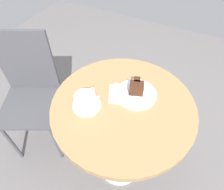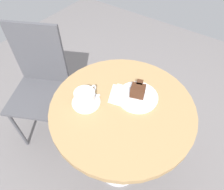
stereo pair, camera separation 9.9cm
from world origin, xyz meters
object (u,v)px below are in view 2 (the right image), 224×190
at_px(cake_slice, 138,90).
at_px(napkin, 125,96).
at_px(cafe_chair, 40,79).
at_px(teaspoon, 92,95).
at_px(fork, 126,96).
at_px(coffee_cup, 85,96).
at_px(cake_plate, 137,97).
at_px(saucer, 86,102).

relative_size(cake_slice, napkin, 0.51).
bearing_deg(cafe_chair, teaspoon, -31.20).
distance_m(napkin, cafe_chair, 0.70).
height_order(cake_slice, napkin, cake_slice).
xyz_separation_m(cake_slice, napkin, (-0.04, 0.05, -0.04)).
distance_m(fork, cafe_chair, 0.72).
bearing_deg(coffee_cup, napkin, -43.44).
height_order(teaspoon, cake_slice, cake_slice).
relative_size(cake_plate, cake_slice, 2.17).
distance_m(saucer, cafe_chair, 0.58).
bearing_deg(saucer, napkin, -41.74).
bearing_deg(cafe_chair, cake_plate, -19.98).
bearing_deg(cafe_chair, napkin, -21.82).
distance_m(fork, napkin, 0.02).
bearing_deg(cake_slice, coffee_cup, 134.59).
bearing_deg(napkin, cake_slice, -51.42).
relative_size(napkin, cafe_chair, 0.21).
height_order(cake_plate, cafe_chair, cafe_chair).
xyz_separation_m(saucer, teaspoon, (0.05, 0.00, 0.01)).
distance_m(cake_plate, fork, 0.06).
height_order(cake_slice, fork, cake_slice).
distance_m(cake_plate, cafe_chair, 0.76).
relative_size(coffee_cup, cake_slice, 1.41).
height_order(saucer, coffee_cup, coffee_cup).
distance_m(coffee_cup, cake_slice, 0.27).
bearing_deg(cake_plate, cake_slice, 28.92).
relative_size(saucer, coffee_cup, 1.04).
bearing_deg(coffee_cup, fork, -47.47).
distance_m(saucer, cake_slice, 0.27).
xyz_separation_m(coffee_cup, cafe_chair, (0.09, 0.53, -0.25)).
xyz_separation_m(teaspoon, fork, (0.09, -0.15, 0.00)).
bearing_deg(coffee_cup, saucer, -125.66).
xyz_separation_m(cake_slice, cafe_chair, (-0.10, 0.72, -0.25)).
bearing_deg(napkin, fork, -122.67).
height_order(coffee_cup, cafe_chair, cafe_chair).
distance_m(cake_slice, napkin, 0.08).
relative_size(teaspoon, cake_slice, 1.01).
bearing_deg(cake_plate, saucer, 132.81).
bearing_deg(fork, napkin, -15.00).
bearing_deg(cafe_chair, fork, -22.57).
distance_m(saucer, fork, 0.20).
bearing_deg(saucer, cake_slice, -44.14).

